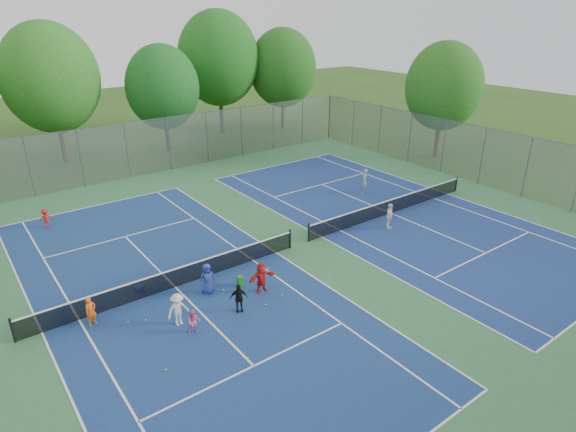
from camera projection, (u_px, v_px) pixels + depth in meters
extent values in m
plane|color=#2B4F18|center=(299.00, 245.00, 25.21)|extent=(120.00, 120.00, 0.00)
cube|color=#326940|center=(299.00, 245.00, 25.20)|extent=(32.00, 32.00, 0.01)
cube|color=navy|center=(175.00, 287.00, 21.36)|extent=(10.97, 23.77, 0.01)
cube|color=navy|center=(391.00, 213.00, 29.04)|extent=(10.97, 23.77, 0.01)
cube|color=black|center=(174.00, 279.00, 21.19)|extent=(12.87, 0.10, 0.91)
cube|color=black|center=(391.00, 206.00, 28.86)|extent=(12.87, 0.10, 0.91)
cube|color=gray|center=(169.00, 144.00, 36.18)|extent=(32.00, 0.10, 4.00)
cube|color=gray|center=(482.00, 156.00, 33.18)|extent=(0.10, 32.00, 4.00)
cylinder|color=#443326|center=(62.00, 138.00, 38.06)|extent=(0.36, 0.36, 3.85)
ellipsoid|color=#2A6B1F|center=(50.00, 78.00, 36.22)|extent=(7.20, 7.20, 8.28)
cylinder|color=#443326|center=(167.00, 133.00, 41.12)|extent=(0.36, 0.36, 3.15)
ellipsoid|color=#19591D|center=(163.00, 87.00, 39.59)|extent=(6.00, 6.00, 6.90)
cylinder|color=#443326|center=(221.00, 111.00, 46.95)|extent=(0.36, 0.36, 4.20)
ellipsoid|color=#1E5D1A|center=(218.00, 58.00, 44.98)|extent=(7.60, 7.60, 8.74)
cylinder|color=#443326|center=(283.00, 111.00, 48.91)|extent=(0.36, 0.36, 3.50)
ellipsoid|color=#205819|center=(283.00, 68.00, 47.22)|extent=(6.60, 6.60, 7.59)
cylinder|color=#443326|center=(437.00, 136.00, 39.33)|extent=(0.36, 0.36, 3.50)
ellipsoid|color=#235B1A|center=(444.00, 86.00, 37.74)|extent=(6.00, 6.00, 6.90)
cube|color=blue|center=(139.00, 289.00, 20.96)|extent=(0.44, 0.44, 0.29)
cube|color=#258A28|center=(240.00, 281.00, 21.40)|extent=(0.26, 0.26, 0.48)
imported|color=orange|center=(91.00, 311.00, 18.63)|extent=(0.52, 0.43, 1.23)
imported|color=pink|center=(194.00, 322.00, 18.18)|extent=(0.60, 0.54, 1.02)
imported|color=silver|center=(178.00, 310.00, 18.60)|extent=(0.92, 0.56, 1.38)
imported|color=black|center=(239.00, 298.00, 19.45)|extent=(0.80, 0.59, 1.26)
imported|color=#283A94|center=(207.00, 279.00, 20.70)|extent=(0.76, 0.56, 1.40)
imported|color=red|center=(261.00, 278.00, 20.77)|extent=(1.34, 0.52, 1.41)
imported|color=red|center=(46.00, 218.00, 27.04)|extent=(0.72, 0.43, 1.09)
imported|color=gray|center=(364.00, 181.00, 32.00)|extent=(0.71, 0.68, 1.64)
imported|color=white|center=(389.00, 216.00, 26.77)|extent=(0.94, 0.76, 1.50)
sphere|color=yellow|center=(318.00, 307.00, 19.94)|extent=(0.07, 0.07, 0.07)
sphere|color=#C7D230|center=(323.00, 312.00, 19.59)|extent=(0.07, 0.07, 0.07)
sphere|color=#D0EF37|center=(241.00, 293.00, 20.92)|extent=(0.07, 0.07, 0.07)
sphere|color=#CDE635|center=(248.00, 358.00, 16.99)|extent=(0.07, 0.07, 0.07)
sphere|color=#C7DF34|center=(269.00, 268.00, 22.87)|extent=(0.07, 0.07, 0.07)
sphere|color=#BFD331|center=(263.00, 291.00, 21.06)|extent=(0.07, 0.07, 0.07)
sphere|color=#B4CC2F|center=(128.00, 323.00, 18.92)|extent=(0.07, 0.07, 0.07)
sphere|color=yellow|center=(282.00, 296.00, 20.69)|extent=(0.07, 0.07, 0.07)
sphere|color=#D0F138|center=(266.00, 305.00, 20.04)|extent=(0.07, 0.07, 0.07)
sphere|color=#B8DF33|center=(146.00, 320.00, 19.06)|extent=(0.07, 0.07, 0.07)
sphere|color=#AFD230|center=(166.00, 370.00, 16.45)|extent=(0.07, 0.07, 0.07)
sphere|color=yellow|center=(223.00, 290.00, 21.08)|extent=(0.07, 0.07, 0.07)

